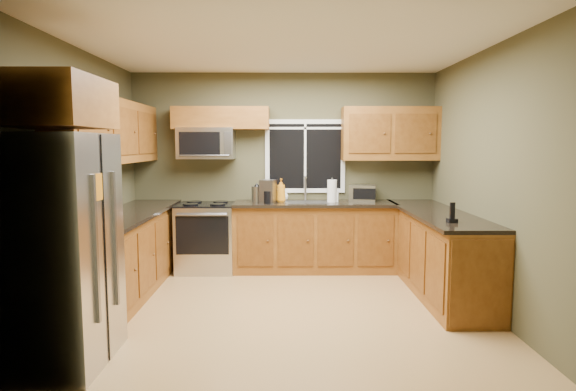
{
  "coord_description": "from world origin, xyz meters",
  "views": [
    {
      "loc": [
        0.01,
        -4.96,
        1.71
      ],
      "look_at": [
        0.05,
        0.35,
        1.15
      ],
      "focal_mm": 30.0,
      "sensor_mm": 36.0,
      "label": 1
    }
  ],
  "objects_px": {
    "coffee_maker": "(268,192)",
    "soap_bottle_a": "(281,190)",
    "kettle": "(257,193)",
    "soap_bottle_c": "(284,195)",
    "refrigerator": "(58,250)",
    "toaster_oven": "(363,193)",
    "range": "(206,237)",
    "cordless_phone": "(452,216)",
    "soap_bottle_b": "(334,195)",
    "paper_towel_roll": "(332,191)",
    "microwave": "(206,143)"
  },
  "relations": [
    {
      "from": "coffee_maker",
      "to": "soap_bottle_a",
      "type": "xyz_separation_m",
      "value": [
        0.17,
        0.11,
        0.01
      ]
    },
    {
      "from": "kettle",
      "to": "soap_bottle_c",
      "type": "height_order",
      "value": "kettle"
    },
    {
      "from": "refrigerator",
      "to": "soap_bottle_a",
      "type": "distance_m",
      "value": 3.28
    },
    {
      "from": "soap_bottle_c",
      "to": "coffee_maker",
      "type": "bearing_deg",
      "value": -123.94
    },
    {
      "from": "toaster_oven",
      "to": "soap_bottle_a",
      "type": "distance_m",
      "value": 1.13
    },
    {
      "from": "kettle",
      "to": "range",
      "type": "bearing_deg",
      "value": -179.71
    },
    {
      "from": "toaster_oven",
      "to": "cordless_phone",
      "type": "relative_size",
      "value": 2.0
    },
    {
      "from": "coffee_maker",
      "to": "soap_bottle_b",
      "type": "relative_size",
      "value": 1.63
    },
    {
      "from": "coffee_maker",
      "to": "soap_bottle_b",
      "type": "distance_m",
      "value": 0.9
    },
    {
      "from": "toaster_oven",
      "to": "kettle",
      "type": "height_order",
      "value": "kettle"
    },
    {
      "from": "soap_bottle_b",
      "to": "soap_bottle_c",
      "type": "height_order",
      "value": "soap_bottle_b"
    },
    {
      "from": "coffee_maker",
      "to": "cordless_phone",
      "type": "relative_size",
      "value": 1.54
    },
    {
      "from": "paper_towel_roll",
      "to": "soap_bottle_b",
      "type": "distance_m",
      "value": 0.07
    },
    {
      "from": "microwave",
      "to": "toaster_oven",
      "type": "relative_size",
      "value": 1.88
    },
    {
      "from": "soap_bottle_c",
      "to": "cordless_phone",
      "type": "bearing_deg",
      "value": -48.89
    },
    {
      "from": "toaster_oven",
      "to": "cordless_phone",
      "type": "height_order",
      "value": "toaster_oven"
    },
    {
      "from": "soap_bottle_b",
      "to": "cordless_phone",
      "type": "xyz_separation_m",
      "value": [
        1.0,
        -1.73,
        -0.03
      ]
    },
    {
      "from": "kettle",
      "to": "cordless_phone",
      "type": "xyz_separation_m",
      "value": [
        2.04,
        -1.7,
        -0.06
      ]
    },
    {
      "from": "microwave",
      "to": "coffee_maker",
      "type": "relative_size",
      "value": 2.45
    },
    {
      "from": "refrigerator",
      "to": "range",
      "type": "relative_size",
      "value": 1.92
    },
    {
      "from": "paper_towel_roll",
      "to": "soap_bottle_b",
      "type": "height_order",
      "value": "paper_towel_roll"
    },
    {
      "from": "refrigerator",
      "to": "microwave",
      "type": "distance_m",
      "value": 3.1
    },
    {
      "from": "range",
      "to": "kettle",
      "type": "distance_m",
      "value": 0.91
    },
    {
      "from": "kettle",
      "to": "soap_bottle_c",
      "type": "xyz_separation_m",
      "value": [
        0.36,
        0.23,
        -0.04
      ]
    },
    {
      "from": "toaster_oven",
      "to": "soap_bottle_a",
      "type": "relative_size",
      "value": 1.27
    },
    {
      "from": "kettle",
      "to": "soap_bottle_b",
      "type": "bearing_deg",
      "value": 1.47
    },
    {
      "from": "range",
      "to": "soap_bottle_a",
      "type": "distance_m",
      "value": 1.2
    },
    {
      "from": "range",
      "to": "microwave",
      "type": "distance_m",
      "value": 1.27
    },
    {
      "from": "microwave",
      "to": "paper_towel_roll",
      "type": "bearing_deg",
      "value": -4.05
    },
    {
      "from": "kettle",
      "to": "microwave",
      "type": "bearing_deg",
      "value": 169.11
    },
    {
      "from": "soap_bottle_a",
      "to": "microwave",
      "type": "bearing_deg",
      "value": 174.05
    },
    {
      "from": "cordless_phone",
      "to": "soap_bottle_c",
      "type": "bearing_deg",
      "value": 131.11
    },
    {
      "from": "kettle",
      "to": "coffee_maker",
      "type": "bearing_deg",
      "value": -27.58
    },
    {
      "from": "kettle",
      "to": "soap_bottle_a",
      "type": "distance_m",
      "value": 0.33
    },
    {
      "from": "soap_bottle_b",
      "to": "soap_bottle_c",
      "type": "bearing_deg",
      "value": 163.72
    },
    {
      "from": "kettle",
      "to": "soap_bottle_c",
      "type": "relative_size",
      "value": 1.67
    },
    {
      "from": "range",
      "to": "soap_bottle_b",
      "type": "relative_size",
      "value": 4.94
    },
    {
      "from": "refrigerator",
      "to": "paper_towel_roll",
      "type": "bearing_deg",
      "value": 49.35
    },
    {
      "from": "microwave",
      "to": "cordless_phone",
      "type": "xyz_separation_m",
      "value": [
        2.73,
        -1.84,
        -0.73
      ]
    },
    {
      "from": "soap_bottle_a",
      "to": "paper_towel_roll",
      "type": "bearing_deg",
      "value": -1.24
    },
    {
      "from": "toaster_oven",
      "to": "soap_bottle_c",
      "type": "relative_size",
      "value": 2.57
    },
    {
      "from": "toaster_oven",
      "to": "kettle",
      "type": "distance_m",
      "value": 1.46
    },
    {
      "from": "refrigerator",
      "to": "soap_bottle_b",
      "type": "height_order",
      "value": "refrigerator"
    },
    {
      "from": "refrigerator",
      "to": "cordless_phone",
      "type": "relative_size",
      "value": 8.93
    },
    {
      "from": "microwave",
      "to": "soap_bottle_c",
      "type": "relative_size",
      "value": 4.83
    },
    {
      "from": "microwave",
      "to": "toaster_oven",
      "type": "height_order",
      "value": "microwave"
    },
    {
      "from": "toaster_oven",
      "to": "kettle",
      "type": "bearing_deg",
      "value": -174.33
    },
    {
      "from": "toaster_oven",
      "to": "kettle",
      "type": "xyz_separation_m",
      "value": [
        -1.45,
        -0.14,
        0.01
      ]
    },
    {
      "from": "soap_bottle_b",
      "to": "microwave",
      "type": "bearing_deg",
      "value": 176.51
    },
    {
      "from": "soap_bottle_b",
      "to": "kettle",
      "type": "bearing_deg",
      "value": -178.53
    }
  ]
}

